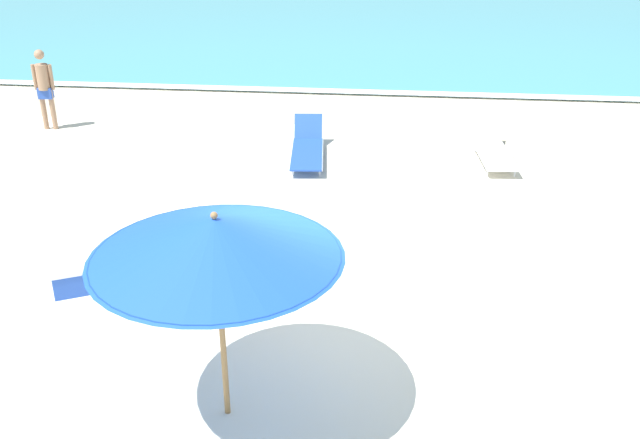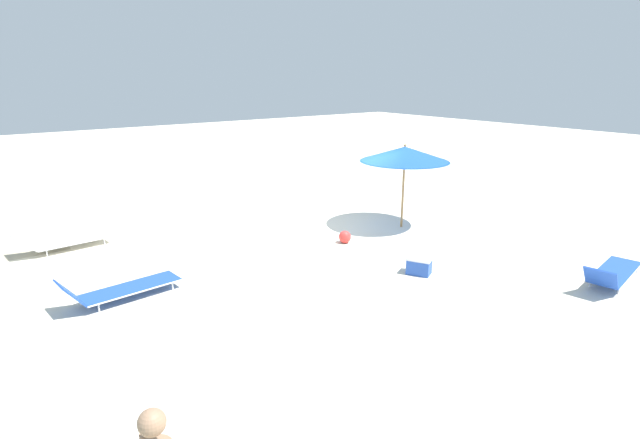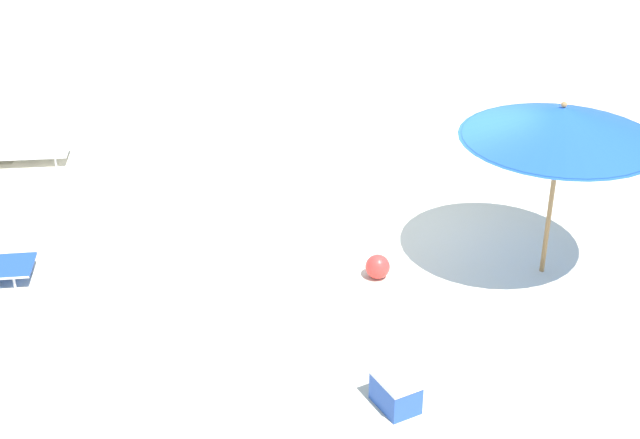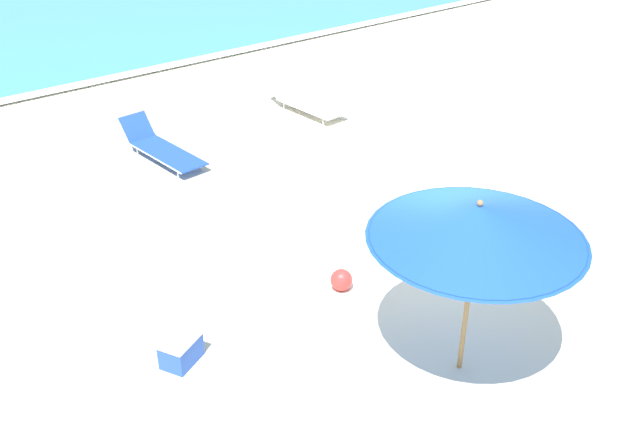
{
  "view_description": "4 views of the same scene",
  "coord_description": "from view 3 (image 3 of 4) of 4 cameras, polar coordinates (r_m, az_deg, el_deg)",
  "views": [
    {
      "loc": [
        0.54,
        -7.26,
        4.97
      ],
      "look_at": [
        -0.37,
        1.5,
        0.81
      ],
      "focal_mm": 40.0,
      "sensor_mm": 36.0,
      "label": 1
    },
    {
      "loc": [
        -10.21,
        8.18,
        4.11
      ],
      "look_at": [
        -0.86,
        1.14,
        0.65
      ],
      "focal_mm": 28.0,
      "sensor_mm": 36.0,
      "label": 2
    },
    {
      "loc": [
        -10.71,
        1.54,
        5.91
      ],
      "look_at": [
        -0.78,
        1.28,
        0.66
      ],
      "focal_mm": 50.0,
      "sensor_mm": 36.0,
      "label": 3
    },
    {
      "loc": [
        -6.38,
        -5.69,
        5.85
      ],
      "look_at": [
        -1.03,
        1.17,
        0.82
      ],
      "focal_mm": 40.0,
      "sensor_mm": 36.0,
      "label": 4
    }
  ],
  "objects": [
    {
      "name": "beach_umbrella",
      "position": [
        10.89,
        15.2,
        5.95
      ],
      "size": [
        2.4,
        2.4,
        2.29
      ],
      "color": "#9E7547",
      "rests_on": "ground_plane"
    },
    {
      "name": "sun_lounger_near_water_left",
      "position": [
        15.21,
        -19.74,
        4.17
      ],
      "size": [
        0.77,
        2.13,
        0.55
      ],
      "rotation": [
        0.0,
        0.0,
        0.08
      ],
      "color": "white",
      "rests_on": "ground_plane"
    },
    {
      "name": "beach_ball",
      "position": [
        11.23,
        3.71,
        -3.03
      ],
      "size": [
        0.31,
        0.31,
        0.31
      ],
      "color": "red",
      "rests_on": "ground_plane"
    },
    {
      "name": "cooler_box",
      "position": [
        9.17,
        4.87,
        -10.88
      ],
      "size": [
        0.61,
        0.54,
        0.37
      ],
      "rotation": [
        0.0,
        0.0,
        3.61
      ],
      "color": "blue",
      "rests_on": "ground_plane"
    },
    {
      "name": "ground_plane",
      "position": [
        12.37,
        5.81,
        -1.26
      ],
      "size": [
        60.0,
        60.0,
        0.16
      ],
      "color": "beige"
    }
  ]
}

